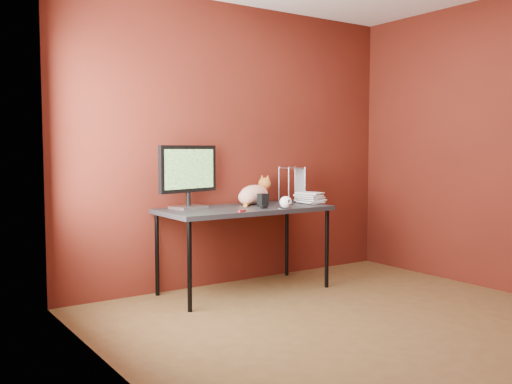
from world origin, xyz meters
TOP-DOWN VIEW (x-y plane):
  - room at (0.00, 0.00)m, footprint 3.52×3.52m
  - desk at (-0.15, 1.37)m, footprint 1.50×0.70m
  - monitor at (-0.60, 1.56)m, footprint 0.61×0.27m
  - cat at (0.09, 1.57)m, footprint 0.48×0.39m
  - skull_mug at (0.09, 1.08)m, footprint 0.11×0.11m
  - speaker at (0.02, 1.33)m, footprint 0.10×0.10m
  - book_stack at (0.48, 1.33)m, footprint 0.25×0.28m
  - wire_rack at (0.52, 1.55)m, footprint 0.21×0.17m
  - pocket_knife at (-0.36, 1.08)m, footprint 0.08×0.05m
  - black_gadget at (-0.07, 1.19)m, footprint 0.06×0.04m
  - washer at (0.05, 1.11)m, footprint 0.04×0.04m

SIDE VIEW (x-z plane):
  - desk at x=-0.15m, z-range 0.32..1.07m
  - washer at x=0.05m, z-range 0.75..0.75m
  - pocket_knife at x=-0.36m, z-range 0.75..0.77m
  - black_gadget at x=-0.07m, z-range 0.75..0.78m
  - speaker at x=0.02m, z-range 0.75..0.86m
  - skull_mug at x=0.09m, z-range 0.75..0.86m
  - cat at x=0.09m, z-range 0.71..0.97m
  - wire_rack at x=0.52m, z-range 0.75..1.09m
  - monitor at x=-0.60m, z-range 0.78..1.32m
  - book_stack at x=0.48m, z-range 0.75..1.92m
  - room at x=0.00m, z-range 0.14..2.75m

